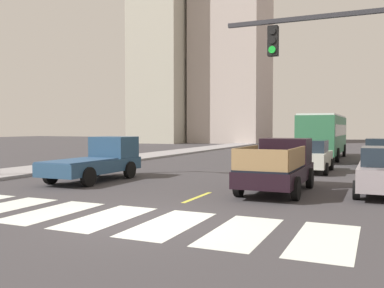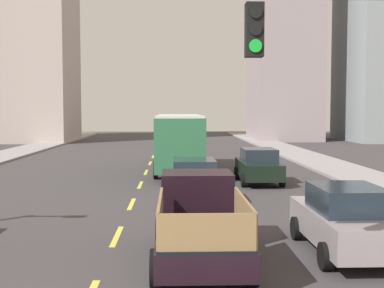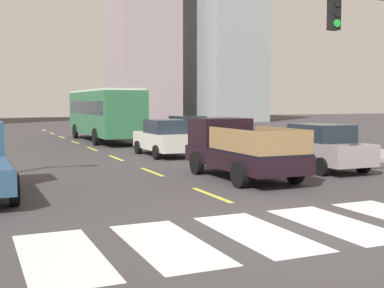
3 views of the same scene
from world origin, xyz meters
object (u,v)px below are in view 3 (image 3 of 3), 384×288
Objects in this scene: city_bus at (104,111)px; sedan_mid at (187,130)px; sedan_near_right at (165,138)px; sedan_near_left at (319,147)px; pickup_stakebed at (237,149)px.

city_bus reaches higher than sedan_mid.
sedan_mid is 1.00× the size of sedan_near_right.
city_bus is 17.55m from sedan_near_left.
sedan_mid is (3.54, 12.73, -0.08)m from pickup_stakebed.
sedan_near_left is at bearing -63.85° from sedan_near_right.
sedan_near_right is 7.84m from sedan_near_left.
city_bus is at bearing 127.72° from sedan_mid.
sedan_near_left is (0.15, -12.38, 0.00)m from sedan_mid.
city_bus is at bearing 92.16° from sedan_near_right.
sedan_near_right is (0.49, -10.05, -1.09)m from city_bus.
pickup_stakebed is 0.48× the size of city_bus.
sedan_mid is at bearing 57.27° from sedan_near_right.
city_bus is at bearing 101.86° from sedan_near_left.
sedan_near_left is at bearing 5.11° from pickup_stakebed.
pickup_stakebed is 3.71m from sedan_near_left.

